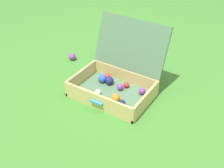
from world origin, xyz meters
The scene contains 3 objects.
ground_plane centered at (0.00, 0.00, 0.00)m, with size 16.00×16.00×0.00m, color #3D7A2D.
open_suitcase centered at (0.03, 0.08, 0.12)m, with size 0.63×0.61×0.54m.
stray_ball_on_grass centered at (-0.61, 0.28, 0.03)m, with size 0.07×0.07×0.07m, color purple.
Camera 1 is at (1.04, -1.60, 1.45)m, focal length 46.08 mm.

